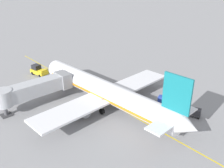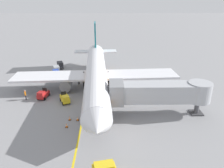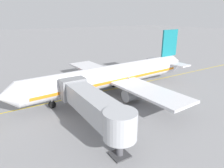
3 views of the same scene
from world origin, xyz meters
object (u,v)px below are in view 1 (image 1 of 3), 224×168
(baggage_cart_third_in_train, at_px, (194,112))
(ground_crew_marshaller, at_px, (133,79))
(jet_bridge, at_px, (34,89))
(baggage_cart_front, at_px, (164,100))
(pushback_tractor, at_px, (39,70))
(safety_cone_nose_right, at_px, (86,83))
(parked_airliner, at_px, (105,91))
(baggage_tug_trailing, at_px, (126,84))
(baggage_cart_second_in_train, at_px, (179,104))
(ground_crew_wing_walker, at_px, (129,101))
(baggage_tug_lead, at_px, (107,87))
(ground_crew_loader, at_px, (142,104))
(safety_cone_wing_tip, at_px, (81,84))
(safety_cone_nose_left, at_px, (82,80))

(baggage_cart_third_in_train, relative_size, ground_crew_marshaller, 1.75)
(jet_bridge, xyz_separation_m, baggage_cart_front, (18.55, -15.85, -2.51))
(pushback_tractor, height_order, safety_cone_nose_right, pushback_tractor)
(baggage_cart_front, xyz_separation_m, ground_crew_marshaller, (2.75, 10.82, 0.00))
(parked_airliner, height_order, baggage_tug_trailing, parked_airliner)
(jet_bridge, bearing_deg, baggage_cart_front, -40.51)
(baggage_cart_second_in_train, height_order, ground_crew_marshaller, ground_crew_marshaller)
(ground_crew_wing_walker, bearing_deg, baggage_cart_front, -37.10)
(parked_airliner, bearing_deg, baggage_tug_lead, 46.18)
(ground_crew_loader, bearing_deg, baggage_cart_second_in_train, -42.38)
(baggage_tug_lead, height_order, safety_cone_wing_tip, baggage_tug_lead)
(baggage_cart_third_in_train, relative_size, ground_crew_wing_walker, 1.75)
(baggage_tug_lead, distance_m, baggage_cart_front, 12.67)
(baggage_cart_third_in_train, xyz_separation_m, ground_crew_wing_walker, (-5.75, 10.32, 0.00))
(ground_crew_marshaller, relative_size, safety_cone_wing_tip, 2.86)
(baggage_cart_front, relative_size, safety_cone_wing_tip, 5.00)
(jet_bridge, xyz_separation_m, ground_crew_wing_walker, (13.24, -11.84, -2.50))
(baggage_cart_front, distance_m, ground_crew_wing_walker, 6.65)
(ground_crew_marshaller, bearing_deg, baggage_cart_front, -104.26)
(safety_cone_nose_left, bearing_deg, safety_cone_wing_tip, -126.20)
(ground_crew_wing_walker, height_order, safety_cone_nose_right, ground_crew_wing_walker)
(ground_crew_loader, distance_m, safety_cone_nose_left, 17.73)
(baggage_tug_trailing, bearing_deg, baggage_cart_second_in_train, -87.26)
(baggage_cart_third_in_train, xyz_separation_m, safety_cone_wing_tip, (-7.29, 23.94, -0.66))
(baggage_cart_third_in_train, distance_m, ground_crew_loader, 9.34)
(safety_cone_nose_right, bearing_deg, safety_cone_nose_left, 86.50)
(baggage_cart_third_in_train, xyz_separation_m, ground_crew_loader, (-4.89, 7.96, 0.00))
(baggage_cart_second_in_train, bearing_deg, pushback_tractor, 109.69)
(ground_crew_marshaller, bearing_deg, parked_airliner, -161.52)
(pushback_tractor, distance_m, baggage_cart_second_in_train, 34.72)
(baggage_cart_third_in_train, height_order, safety_cone_wing_tip, baggage_cart_third_in_train)
(baggage_tug_trailing, bearing_deg, safety_cone_nose_right, 128.20)
(ground_crew_wing_walker, bearing_deg, safety_cone_nose_left, 91.11)
(safety_cone_wing_tip, bearing_deg, pushback_tractor, 109.38)
(parked_airliner, bearing_deg, baggage_tug_trailing, 21.07)
(baggage_tug_trailing, distance_m, baggage_cart_second_in_train, 13.30)
(jet_bridge, xyz_separation_m, pushback_tractor, (7.44, 13.89, -2.36))
(baggage_cart_second_in_train, relative_size, ground_crew_loader, 1.75)
(baggage_tug_trailing, relative_size, baggage_cart_front, 0.91)
(baggage_cart_third_in_train, relative_size, safety_cone_nose_right, 5.00)
(parked_airliner, distance_m, baggage_cart_third_in_train, 16.37)
(jet_bridge, bearing_deg, ground_crew_loader, -45.20)
(ground_crew_marshaller, bearing_deg, safety_cone_nose_left, 134.46)
(baggage_tug_lead, bearing_deg, ground_crew_marshaller, -9.81)
(pushback_tractor, height_order, safety_cone_nose_left, pushback_tractor)
(ground_crew_wing_walker, distance_m, ground_crew_marshaller, 10.54)
(jet_bridge, height_order, baggage_tug_trailing, jet_bridge)
(baggage_tug_trailing, bearing_deg, parked_airliner, -158.93)
(safety_cone_nose_left, bearing_deg, pushback_tractor, 117.88)
(ground_crew_marshaller, height_order, safety_cone_wing_tip, ground_crew_marshaller)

